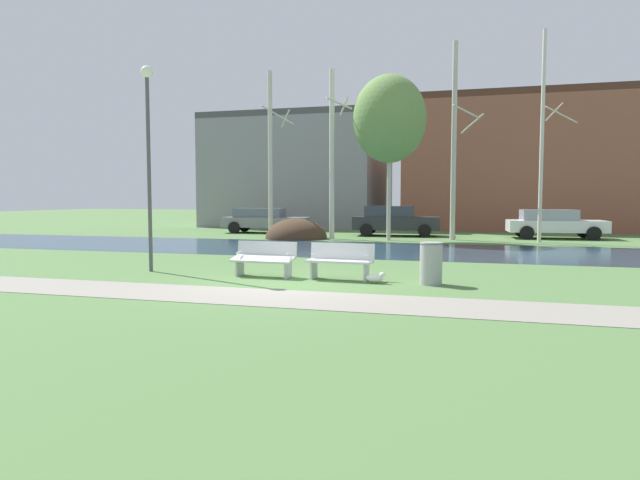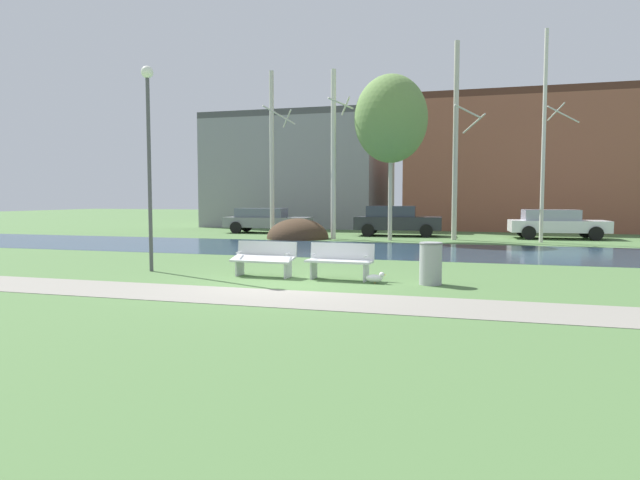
{
  "view_description": "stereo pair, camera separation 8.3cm",
  "coord_description": "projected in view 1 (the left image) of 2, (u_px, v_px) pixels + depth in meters",
  "views": [
    {
      "loc": [
        4.37,
        -12.16,
        1.98
      ],
      "look_at": [
        0.22,
        2.01,
        0.88
      ],
      "focal_mm": 32.27,
      "sensor_mm": 36.0,
      "label": 1
    },
    {
      "loc": [
        4.44,
        -12.14,
        1.98
      ],
      "look_at": [
        0.22,
        2.01,
        0.88
      ],
      "focal_mm": 32.27,
      "sensor_mm": 36.0,
      "label": 2
    }
  ],
  "objects": [
    {
      "name": "birch_center",
      "position": [
        455.0,
        141.0,
        26.33
      ],
      "size": [
        1.44,
        2.44,
        9.04
      ],
      "color": "#BCB7A8",
      "rests_on": "ground"
    },
    {
      "name": "building_brick_low",
      "position": [
        522.0,
        164.0,
        36.04
      ],
      "size": [
        13.92,
        9.05,
        8.03
      ],
      "color": "brown",
      "rests_on": "ground"
    },
    {
      "name": "parked_sedan_second_dark",
      "position": [
        394.0,
        220.0,
        29.36
      ],
      "size": [
        4.49,
        2.26,
        1.53
      ],
      "color": "#282B30",
      "rests_on": "ground"
    },
    {
      "name": "building_grey_warehouse",
      "position": [
        301.0,
        172.0,
        40.19
      ],
      "size": [
        11.33,
        9.37,
        7.43
      ],
      "color": "gray",
      "rests_on": "ground"
    },
    {
      "name": "parked_van_nearest_grey",
      "position": [
        264.0,
        220.0,
        31.76
      ],
      "size": [
        4.87,
        2.31,
        1.36
      ],
      "color": "slate",
      "rests_on": "ground"
    },
    {
      "name": "streetlamp",
      "position": [
        148.0,
        135.0,
        15.08
      ],
      "size": [
        0.32,
        0.32,
        5.4
      ],
      "color": "#4C4C51",
      "rests_on": "ground"
    },
    {
      "name": "birch_center_right",
      "position": [
        543.0,
        136.0,
        24.84
      ],
      "size": [
        1.48,
        2.2,
        9.15
      ],
      "color": "beige",
      "rests_on": "ground"
    },
    {
      "name": "ground_plane",
      "position": [
        372.0,
        247.0,
        22.58
      ],
      "size": [
        120.0,
        120.0,
        0.0
      ],
      "primitive_type": "plane",
      "color": "#4C703D"
    },
    {
      "name": "birch_center_left",
      "position": [
        389.0,
        119.0,
        25.95
      ],
      "size": [
        3.3,
        3.3,
        7.49
      ],
      "color": "#BCB7A8",
      "rests_on": "ground"
    },
    {
      "name": "trash_bin",
      "position": [
        431.0,
        263.0,
        13.01
      ],
      "size": [
        0.53,
        0.53,
        0.96
      ],
      "color": "#999B9E",
      "rests_on": "ground"
    },
    {
      "name": "river_band",
      "position": [
        367.0,
        249.0,
        21.72
      ],
      "size": [
        80.0,
        6.83,
        0.01
      ],
      "primitive_type": "cube",
      "color": "#284256",
      "rests_on": "ground"
    },
    {
      "name": "seagull",
      "position": [
        376.0,
        278.0,
        13.17
      ],
      "size": [
        0.47,
        0.18,
        0.27
      ],
      "color": "white",
      "rests_on": "ground"
    },
    {
      "name": "birch_left",
      "position": [
        332.0,
        153.0,
        26.92
      ],
      "size": [
        1.1,
        1.78,
        7.9
      ],
      "color": "beige",
      "rests_on": "ground"
    },
    {
      "name": "bench_left",
      "position": [
        264.0,
        258.0,
        14.31
      ],
      "size": [
        1.62,
        0.62,
        0.87
      ],
      "color": "silver",
      "rests_on": "ground"
    },
    {
      "name": "paved_path_strip",
      "position": [
        257.0,
        297.0,
        11.39
      ],
      "size": [
        60.0,
        1.88,
        0.01
      ],
      "primitive_type": "cube",
      "color": "gray",
      "rests_on": "ground"
    },
    {
      "name": "soil_mound",
      "position": [
        296.0,
        239.0,
        27.44
      ],
      "size": [
        2.96,
        2.99,
        1.94
      ],
      "primitive_type": "ellipsoid",
      "color": "#423021",
      "rests_on": "ground"
    },
    {
      "name": "bench_right",
      "position": [
        340.0,
        260.0,
        13.76
      ],
      "size": [
        1.62,
        0.62,
        0.87
      ],
      "color": "silver",
      "rests_on": "ground"
    },
    {
      "name": "parked_hatch_third_white",
      "position": [
        554.0,
        223.0,
        27.37
      ],
      "size": [
        4.56,
        2.38,
        1.38
      ],
      "color": "silver",
      "rests_on": "ground"
    },
    {
      "name": "birch_far_left",
      "position": [
        271.0,
        153.0,
        28.64
      ],
      "size": [
        1.41,
        2.38,
        8.21
      ],
      "color": "beige",
      "rests_on": "ground"
    }
  ]
}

